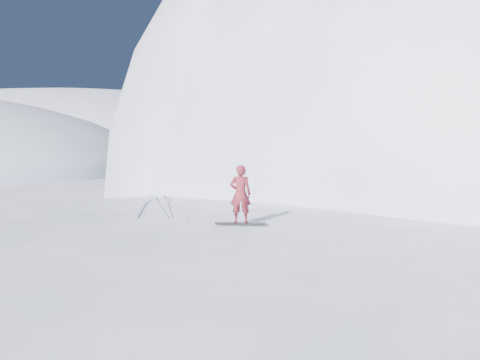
# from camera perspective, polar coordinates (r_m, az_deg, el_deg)

# --- Properties ---
(ground) EXTENTS (400.00, 400.00, 0.00)m
(ground) POSITION_cam_1_polar(r_m,az_deg,el_deg) (13.16, -8.93, -15.84)
(ground) COLOR white
(ground) RESTS_ON ground
(near_ridge) EXTENTS (36.00, 28.00, 4.80)m
(near_ridge) POSITION_cam_1_polar(r_m,az_deg,el_deg) (15.90, -3.69, -12.17)
(near_ridge) COLOR white
(near_ridge) RESTS_ON ground
(summit_peak) EXTENTS (60.00, 56.00, 56.00)m
(summit_peak) POSITION_cam_1_polar(r_m,az_deg,el_deg) (43.45, 27.01, -1.97)
(summit_peak) COLOR white
(summit_peak) RESTS_ON ground
(peak_shoulder) EXTENTS (28.00, 24.00, 18.00)m
(peak_shoulder) POSITION_cam_1_polar(r_m,az_deg,el_deg) (33.54, 13.46, -3.40)
(peak_shoulder) COLOR white
(peak_shoulder) RESTS_ON ground
(far_ridge_c) EXTENTS (140.00, 90.00, 36.00)m
(far_ridge_c) POSITION_cam_1_polar(r_m,az_deg,el_deg) (129.24, -19.58, 2.28)
(far_ridge_c) COLOR white
(far_ridge_c) RESTS_ON ground
(wind_bumps) EXTENTS (16.00, 14.40, 1.00)m
(wind_bumps) POSITION_cam_1_polar(r_m,az_deg,el_deg) (15.23, -9.89, -13.00)
(wind_bumps) COLOR white
(wind_bumps) RESTS_ON ground
(snowboard) EXTENTS (1.40, 0.36, 0.02)m
(snowboard) POSITION_cam_1_polar(r_m,az_deg,el_deg) (12.69, 0.05, -5.27)
(snowboard) COLOR black
(snowboard) RESTS_ON near_ridge
(snowboarder) EXTENTS (0.60, 0.41, 1.56)m
(snowboarder) POSITION_cam_1_polar(r_m,az_deg,el_deg) (12.57, 0.05, -1.70)
(snowboarder) COLOR maroon
(snowboarder) RESTS_ON snowboard
(board_tracks) EXTENTS (2.22, 5.97, 0.04)m
(board_tracks) POSITION_cam_1_polar(r_m,az_deg,el_deg) (16.88, -9.67, -2.84)
(board_tracks) COLOR silver
(board_tracks) RESTS_ON ground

